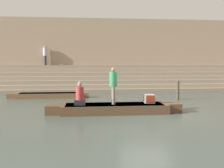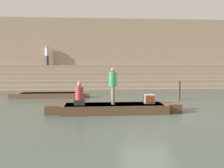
# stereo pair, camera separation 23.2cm
# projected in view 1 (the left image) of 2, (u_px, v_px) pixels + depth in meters

# --- Properties ---
(ground_plane) EXTENTS (120.00, 120.00, 0.00)m
(ground_plane) POSITION_uv_depth(u_px,v_px,m) (146.00, 113.00, 12.97)
(ground_plane) COLOR #47544C
(ghat_steps) EXTENTS (36.00, 3.90, 2.26)m
(ghat_steps) POSITION_uv_depth(u_px,v_px,m) (119.00, 81.00, 23.79)
(ghat_steps) COLOR gray
(ghat_steps) RESTS_ON ground
(back_wall) EXTENTS (34.20, 1.28, 6.66)m
(back_wall) POSITION_uv_depth(u_px,v_px,m) (116.00, 54.00, 25.56)
(back_wall) COLOR tan
(back_wall) RESTS_ON ground
(rowboat_main) EXTENTS (6.65, 1.55, 0.44)m
(rowboat_main) POSITION_uv_depth(u_px,v_px,m) (114.00, 108.00, 12.93)
(rowboat_main) COLOR brown
(rowboat_main) RESTS_ON ground
(person_standing) EXTENTS (0.38, 0.38, 1.80)m
(person_standing) POSITION_uv_depth(u_px,v_px,m) (113.00, 83.00, 12.84)
(person_standing) COLOR #756656
(person_standing) RESTS_ON rowboat_main
(person_rowing) EXTENTS (0.53, 0.42, 1.13)m
(person_rowing) POSITION_uv_depth(u_px,v_px,m) (80.00, 96.00, 12.62)
(person_rowing) COLOR #28282D
(person_rowing) RESTS_ON rowboat_main
(tv_set) EXTENTS (0.49, 0.49, 0.45)m
(tv_set) POSITION_uv_depth(u_px,v_px,m) (149.00, 99.00, 13.23)
(tv_set) COLOR #9E998E
(tv_set) RESTS_ON rowboat_main
(moored_boat_shore) EXTENTS (5.64, 1.05, 0.35)m
(moored_boat_shore) POSITION_uv_depth(u_px,v_px,m) (49.00, 95.00, 18.51)
(moored_boat_shore) COLOR brown
(moored_boat_shore) RESTS_ON ground
(mooring_post) EXTENTS (0.18, 0.18, 1.27)m
(mooring_post) POSITION_uv_depth(u_px,v_px,m) (178.00, 90.00, 17.57)
(mooring_post) COLOR #473828
(mooring_post) RESTS_ON ground
(person_on_steps) EXTENTS (0.39, 0.39, 1.80)m
(person_on_steps) POSITION_uv_depth(u_px,v_px,m) (45.00, 54.00, 24.03)
(person_on_steps) COLOR #28282D
(person_on_steps) RESTS_ON ghat_steps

